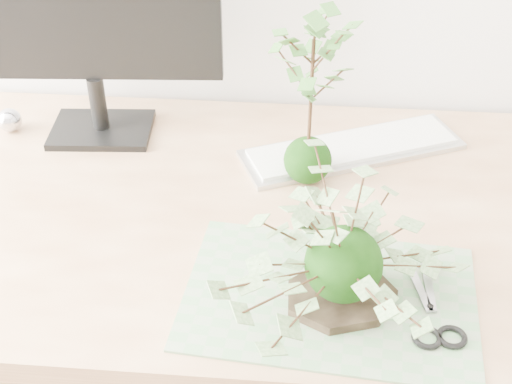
# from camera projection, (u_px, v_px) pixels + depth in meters

# --- Properties ---
(desk) EXTENTS (1.60, 0.70, 0.74)m
(desk) POSITION_uv_depth(u_px,v_px,m) (312.00, 252.00, 1.22)
(desk) COLOR tan
(desk) RESTS_ON ground_plane
(cutting_mat) EXTENTS (0.43, 0.31, 0.00)m
(cutting_mat) POSITION_uv_depth(u_px,v_px,m) (330.00, 297.00, 1.00)
(cutting_mat) COLOR #629660
(cutting_mat) RESTS_ON desk
(stone_dish) EXTENTS (0.21, 0.21, 0.01)m
(stone_dish) POSITION_uv_depth(u_px,v_px,m) (340.00, 296.00, 0.99)
(stone_dish) COLOR black
(stone_dish) RESTS_ON cutting_mat
(ivy_kokedama) EXTENTS (0.31, 0.31, 0.21)m
(ivy_kokedama) POSITION_uv_depth(u_px,v_px,m) (346.00, 235.00, 0.93)
(ivy_kokedama) COLOR black
(ivy_kokedama) RESTS_ON stone_dish
(maple_kokedama) EXTENTS (0.21, 0.21, 0.34)m
(maple_kokedama) POSITION_uv_depth(u_px,v_px,m) (313.00, 52.00, 1.09)
(maple_kokedama) COLOR black
(maple_kokedama) RESTS_ON desk
(keyboard) EXTENTS (0.42, 0.28, 0.02)m
(keyboard) POSITION_uv_depth(u_px,v_px,m) (352.00, 148.00, 1.30)
(keyboard) COLOR #B5B5B5
(keyboard) RESTS_ON desk
(monitor) EXTENTS (0.47, 0.15, 0.41)m
(monitor) POSITION_uv_depth(u_px,v_px,m) (86.00, 12.00, 1.23)
(monitor) COLOR black
(monitor) RESTS_ON desk
(foil_ball) EXTENTS (0.05, 0.05, 0.05)m
(foil_ball) POSITION_uv_depth(u_px,v_px,m) (10.00, 120.00, 1.35)
(foil_ball) COLOR silver
(foil_ball) RESTS_ON desk
(scissors) EXTENTS (0.08, 0.17, 0.01)m
(scissors) POSITION_uv_depth(u_px,v_px,m) (434.00, 325.00, 0.95)
(scissors) COLOR gray
(scissors) RESTS_ON cutting_mat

